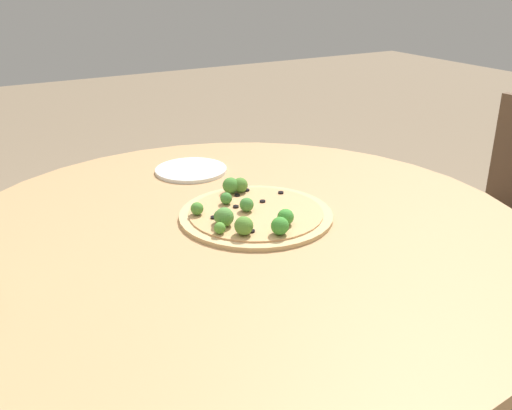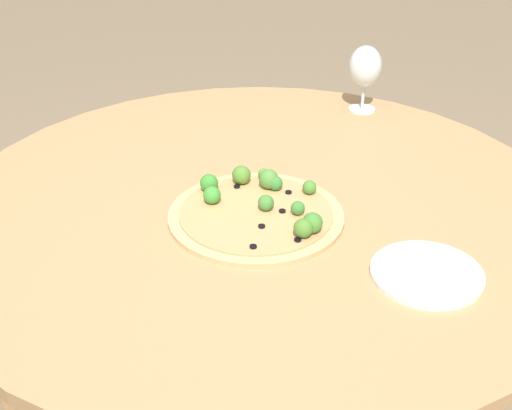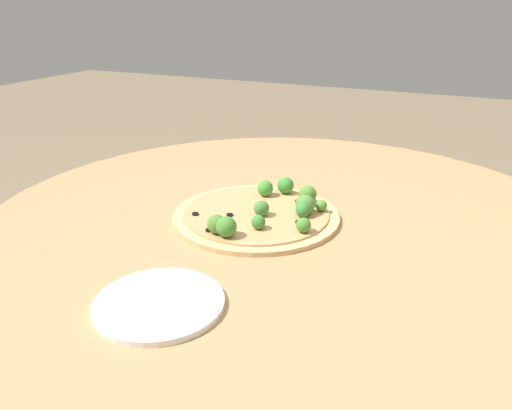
% 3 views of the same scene
% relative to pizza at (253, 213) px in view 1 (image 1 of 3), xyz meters
% --- Properties ---
extents(dining_table, '(1.32, 1.32, 0.73)m').
position_rel_pizza_xyz_m(dining_table, '(-0.03, 0.05, -0.07)').
color(dining_table, tan).
rests_on(dining_table, ground_plane).
extents(pizza, '(0.36, 0.36, 0.06)m').
position_rel_pizza_xyz_m(pizza, '(0.00, 0.00, 0.00)').
color(pizza, tan).
rests_on(pizza, dining_table).
extents(plate_near, '(0.20, 0.20, 0.01)m').
position_rel_pizza_xyz_m(plate_near, '(0.36, -0.01, -0.01)').
color(plate_near, white).
rests_on(plate_near, dining_table).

